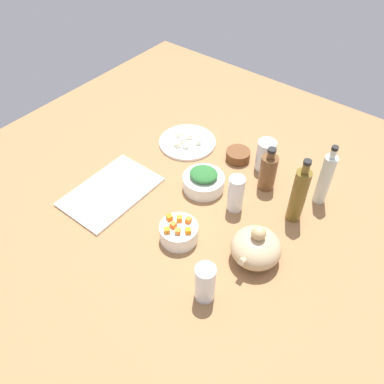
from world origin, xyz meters
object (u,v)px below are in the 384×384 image
at_px(bottle_2, 325,179).
at_px(drinking_glass_2, 236,194).
at_px(teapot, 256,247).
at_px(drinking_glass_1, 265,155).
at_px(cutting_board, 111,192).
at_px(bowl_carrots, 179,233).
at_px(drinking_glass_0, 205,283).
at_px(bowl_small_side, 238,155).
at_px(plate_tofu, 187,142).
at_px(bowl_greens, 203,182).
at_px(bottle_1, 299,195).
at_px(bottle_0, 268,171).

xyz_separation_m(bottle_2, drinking_glass_2, (0.22, -0.22, -0.04)).
xyz_separation_m(teapot, drinking_glass_1, (-0.40, -0.20, 0.01)).
xyz_separation_m(cutting_board, teapot, (-0.08, 0.58, 0.05)).
relative_size(bowl_carrots, drinking_glass_0, 0.93).
height_order(cutting_board, bottle_2, bottle_2).
bearing_deg(cutting_board, bowl_small_side, 149.42).
bearing_deg(plate_tofu, bowl_greens, 51.16).
xyz_separation_m(bottle_1, bottle_2, (-0.13, 0.03, -0.01)).
distance_m(cutting_board, bottle_0, 0.59).
bearing_deg(bowl_carrots, drinking_glass_1, 175.39).
xyz_separation_m(cutting_board, bowl_greens, (-0.23, 0.26, 0.02)).
height_order(plate_tofu, bottle_0, bottle_0).
relative_size(bowl_small_side, bottle_2, 0.39).
distance_m(teapot, bottle_1, 0.24).
bearing_deg(drinking_glass_1, plate_tofu, -78.75).
xyz_separation_m(plate_tofu, teapot, (0.33, 0.54, 0.05)).
relative_size(bottle_0, drinking_glass_1, 1.45).
distance_m(cutting_board, drinking_glass_2, 0.47).
bearing_deg(bowl_greens, teapot, 64.08).
height_order(bowl_small_side, drinking_glass_0, drinking_glass_0).
relative_size(bowl_greens, bottle_1, 0.59).
distance_m(bottle_0, drinking_glass_0, 0.52).
relative_size(plate_tofu, bowl_greens, 1.55).
xyz_separation_m(bowl_small_side, drinking_glass_0, (0.58, 0.27, 0.05)).
xyz_separation_m(teapot, drinking_glass_0, (0.21, -0.04, 0.01)).
relative_size(bowl_greens, drinking_glass_0, 1.13).
bearing_deg(bowl_small_side, drinking_glass_0, 24.59).
height_order(teapot, bottle_2, bottle_2).
bearing_deg(plate_tofu, bottle_2, 93.51).
bearing_deg(drinking_glass_0, bowl_greens, -142.62).
height_order(cutting_board, bowl_carrots, bowl_carrots).
bearing_deg(bowl_greens, drinking_glass_1, 153.40).
bearing_deg(bottle_1, bowl_carrots, -38.74).
bearing_deg(bottle_2, drinking_glass_0, -9.33).
bearing_deg(bowl_small_side, bowl_greens, -2.93).
bearing_deg(teapot, bowl_small_side, -140.37).
xyz_separation_m(bottle_1, drinking_glass_2, (0.09, -0.19, -0.04)).
bearing_deg(bottle_0, bowl_small_side, -111.49).
height_order(bowl_carrots, drinking_glass_0, drinking_glass_0).
relative_size(bottle_0, bottle_1, 0.69).
height_order(bowl_greens, teapot, teapot).
relative_size(plate_tofu, teapot, 1.36).
relative_size(bowl_small_side, bottle_0, 0.53).
height_order(bowl_carrots, bowl_small_side, bowl_carrots).
bearing_deg(bowl_carrots, bottle_2, 147.35).
distance_m(bowl_carrots, bottle_1, 0.42).
relative_size(cutting_board, drinking_glass_0, 2.55).
relative_size(cutting_board, bottle_0, 1.91).
xyz_separation_m(plate_tofu, drinking_glass_0, (0.54, 0.49, 0.06)).
relative_size(plate_tofu, bottle_0, 1.31).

